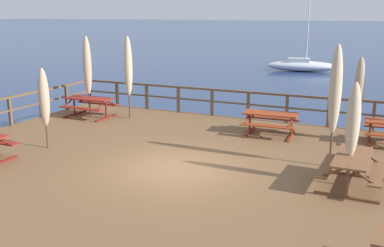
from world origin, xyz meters
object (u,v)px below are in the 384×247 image
(patio_umbrella_tall_front, at_px, (353,121))
(sailboat_distant, at_px, (302,65))
(patio_umbrella_tall_mid_right, at_px, (87,66))
(patio_umbrella_short_back, at_px, (335,90))
(picnic_table_mid_left, at_px, (271,119))
(patio_umbrella_short_mid, at_px, (128,67))
(picnic_table_mid_centre, at_px, (352,164))
(picnic_table_front_right, at_px, (90,103))
(patio_umbrella_tall_back_right, at_px, (44,98))
(patio_umbrella_tall_mid_left, at_px, (359,88))

(patio_umbrella_tall_front, height_order, sailboat_distant, sailboat_distant)
(patio_umbrella_tall_mid_right, xyz_separation_m, patio_umbrella_short_back, (9.49, -2.17, 0.06))
(picnic_table_mid_left, distance_m, patio_umbrella_tall_mid_right, 7.36)
(patio_umbrella_short_mid, bearing_deg, picnic_table_mid_centre, -24.46)
(patio_umbrella_tall_front, distance_m, sailboat_distant, 28.95)
(picnic_table_front_right, xyz_separation_m, patio_umbrella_tall_mid_right, (0.01, -0.02, 1.45))
(patio_umbrella_tall_back_right, relative_size, patio_umbrella_short_back, 0.75)
(picnic_table_front_right, distance_m, patio_umbrella_tall_mid_left, 9.97)
(patio_umbrella_short_back, relative_size, sailboat_distant, 0.42)
(patio_umbrella_tall_back_right, bearing_deg, patio_umbrella_short_back, 12.68)
(picnic_table_mid_centre, distance_m, sailboat_distant, 28.95)
(picnic_table_mid_centre, bearing_deg, patio_umbrella_short_mid, 155.54)
(picnic_table_mid_left, relative_size, patio_umbrella_tall_back_right, 0.76)
(patio_umbrella_short_back, bearing_deg, patio_umbrella_tall_front, -64.84)
(picnic_table_mid_centre, height_order, patio_umbrella_tall_mid_right, patio_umbrella_tall_mid_right)
(patio_umbrella_tall_front, bearing_deg, picnic_table_front_right, 161.21)
(picnic_table_front_right, relative_size, patio_umbrella_tall_mid_right, 0.60)
(picnic_table_mid_centre, height_order, sailboat_distant, sailboat_distant)
(patio_umbrella_short_mid, bearing_deg, patio_umbrella_tall_front, -24.40)
(picnic_table_mid_left, height_order, picnic_table_mid_centre, same)
(picnic_table_mid_centre, bearing_deg, patio_umbrella_tall_mid_right, 161.18)
(patio_umbrella_short_mid, distance_m, patio_umbrella_tall_front, 9.35)
(patio_umbrella_tall_mid_right, distance_m, patio_umbrella_tall_mid_left, 9.90)
(patio_umbrella_short_mid, relative_size, patio_umbrella_tall_mid_left, 1.18)
(picnic_table_mid_left, height_order, patio_umbrella_short_mid, patio_umbrella_short_mid)
(patio_umbrella_tall_mid_right, height_order, patio_umbrella_tall_front, patio_umbrella_tall_mid_right)
(patio_umbrella_tall_mid_right, xyz_separation_m, patio_umbrella_tall_front, (10.07, -3.41, -0.42))
(patio_umbrella_tall_mid_right, relative_size, patio_umbrella_tall_front, 1.26)
(picnic_table_front_right, xyz_separation_m, patio_umbrella_tall_back_right, (1.43, -4.00, 0.99))
(patio_umbrella_short_back, bearing_deg, picnic_table_front_right, 167.04)
(patio_umbrella_tall_mid_right, xyz_separation_m, patio_umbrella_tall_back_right, (1.43, -3.98, -0.46))
(patio_umbrella_tall_mid_left, distance_m, sailboat_distant, 24.94)
(picnic_table_mid_centre, xyz_separation_m, patio_umbrella_tall_mid_right, (-10.14, 3.45, 1.45))
(patio_umbrella_short_mid, bearing_deg, patio_umbrella_tall_mid_right, -164.31)
(patio_umbrella_tall_mid_right, bearing_deg, patio_umbrella_tall_mid_left, 3.97)
(picnic_table_front_right, xyz_separation_m, sailboat_distant, (3.56, 24.71, -0.91))
(patio_umbrella_tall_mid_right, bearing_deg, sailboat_distant, 81.83)
(patio_umbrella_short_back, xyz_separation_m, patio_umbrella_tall_front, (0.58, -1.24, -0.48))
(patio_umbrella_tall_back_right, bearing_deg, picnic_table_mid_centre, 3.47)
(patio_umbrella_tall_back_right, height_order, patio_umbrella_tall_mid_left, patio_umbrella_tall_mid_left)
(patio_umbrella_tall_mid_right, relative_size, patio_umbrella_tall_back_right, 1.29)
(picnic_table_front_right, relative_size, patio_umbrella_tall_front, 0.76)
(picnic_table_mid_centre, xyz_separation_m, patio_umbrella_short_back, (-0.65, 1.29, 1.51))
(picnic_table_mid_left, distance_m, patio_umbrella_short_back, 3.69)
(picnic_table_mid_centre, relative_size, patio_umbrella_tall_mid_left, 0.72)
(patio_umbrella_tall_mid_right, xyz_separation_m, patio_umbrella_tall_mid_left, (9.87, 0.69, -0.30))
(patio_umbrella_short_mid, distance_m, sailboat_distant, 24.48)
(picnic_table_front_right, xyz_separation_m, picnic_table_mid_centre, (10.14, -3.47, 0.00))
(picnic_table_mid_left, height_order, patio_umbrella_tall_front, patio_umbrella_tall_front)
(picnic_table_front_right, height_order, picnic_table_mid_left, same)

